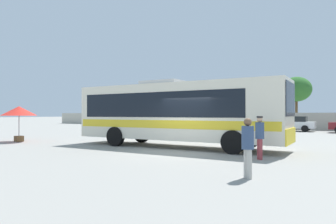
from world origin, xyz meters
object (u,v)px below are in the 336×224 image
attendant_by_bus_door (260,135)px  parked_car_second_maroon (236,122)px  parked_car_leftmost_black (193,122)px  roadside_tree_midright (296,89)px  parked_car_third_white (292,123)px  coach_bus_cream_yellow (174,111)px  passenger_waiting_on_apron (248,144)px  roadside_tree_left (188,101)px  vendor_umbrella_near_gate_red (19,112)px  roadside_tree_midleft (238,93)px

attendant_by_bus_door → parked_car_second_maroon: 22.96m
attendant_by_bus_door → parked_car_leftmost_black: 25.20m
parked_car_leftmost_black → roadside_tree_midright: roadside_tree_midright is taller
roadside_tree_midright → parked_car_third_white: bearing=-81.6°
coach_bus_cream_yellow → parked_car_second_maroon: size_ratio=2.55×
attendant_by_bus_door → parked_car_third_white: 20.95m
coach_bus_cream_yellow → parked_car_leftmost_black: bearing=116.8°
attendant_by_bus_door → roadside_tree_midright: size_ratio=0.26×
passenger_waiting_on_apron → roadside_tree_left: (-20.68, 32.30, 2.76)m
vendor_umbrella_near_gate_red → coach_bus_cream_yellow: bearing=16.7°
coach_bus_cream_yellow → roadside_tree_left: (-14.80, 26.89, 1.80)m
parked_car_leftmost_black → roadside_tree_left: 10.19m
coach_bus_cream_yellow → vendor_umbrella_near_gate_red: bearing=-163.3°
parked_car_second_maroon → roadside_tree_midleft: (-2.61, 7.17, 3.80)m
vendor_umbrella_near_gate_red → roadside_tree_left: bearing=99.7°
parked_car_second_maroon → roadside_tree_left: (-10.71, 7.69, 2.89)m
coach_bus_cream_yellow → parked_car_leftmost_black: coach_bus_cream_yellow is taller
roadside_tree_midright → passenger_waiting_on_apron: bearing=-81.0°
vendor_umbrella_near_gate_red → parked_car_third_white: bearing=61.8°
roadside_tree_midleft → parked_car_second_maroon: bearing=-70.0°
parked_car_second_maroon → roadside_tree_midright: (4.72, 8.50, 4.06)m
roadside_tree_midleft → roadside_tree_midright: 7.45m
parked_car_leftmost_black → roadside_tree_left: bearing=123.1°
passenger_waiting_on_apron → parked_car_leftmost_black: passenger_waiting_on_apron is taller
roadside_tree_midleft → roadside_tree_midright: bearing=10.3°
coach_bus_cream_yellow → roadside_tree_midright: roadside_tree_midright is taller
parked_car_second_maroon → vendor_umbrella_near_gate_red: bearing=-104.3°
roadside_tree_left → roadside_tree_midright: size_ratio=0.83×
parked_car_leftmost_black → roadside_tree_midleft: 8.99m
coach_bus_cream_yellow → parked_car_second_maroon: coach_bus_cream_yellow is taller
vendor_umbrella_near_gate_red → parked_car_third_white: (11.65, 21.77, -1.09)m
roadside_tree_left → roadside_tree_midright: roadside_tree_midright is taller
coach_bus_cream_yellow → parked_car_second_maroon: bearing=102.0°
passenger_waiting_on_apron → roadside_tree_midright: bearing=99.0°
vendor_umbrella_near_gate_red → parked_car_leftmost_black: size_ratio=0.53×
attendant_by_bus_door → vendor_umbrella_near_gate_red: bearing=-175.9°
parked_car_third_white → roadside_tree_left: size_ratio=0.83×
roadside_tree_left → attendant_by_bus_door: bearing=-55.3°
attendant_by_bus_door → roadside_tree_midleft: size_ratio=0.27×
roadside_tree_left → roadside_tree_midleft: 8.17m
passenger_waiting_on_apron → parked_car_leftmost_black: (-15.34, 24.13, -0.17)m
vendor_umbrella_near_gate_red → attendant_by_bus_door: bearing=4.1°
attendant_by_bus_door → parked_car_second_maroon: bearing=113.6°
vendor_umbrella_near_gate_red → parked_car_leftmost_black: 21.67m
attendant_by_bus_door → parked_car_second_maroon: size_ratio=0.37×
roadside_tree_left → parked_car_third_white: bearing=-25.6°
attendant_by_bus_door → parked_car_leftmost_black: attendant_by_bus_door is taller
attendant_by_bus_door → parked_car_third_white: size_ratio=0.37×
attendant_by_bus_door → roadside_tree_left: size_ratio=0.31×
parked_car_leftmost_black → parked_car_third_white: size_ratio=0.94×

